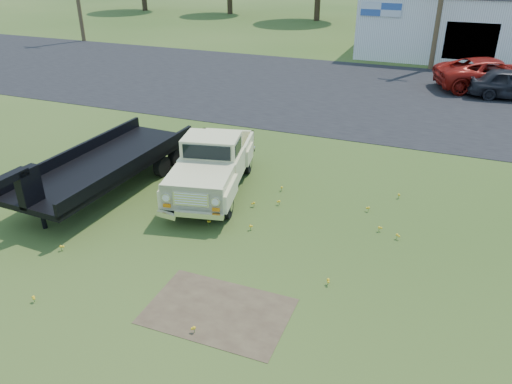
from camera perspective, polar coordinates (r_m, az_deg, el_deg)
ground at (r=13.68m, az=-4.64°, el=-4.33°), size 140.00×140.00×0.00m
asphalt_lot at (r=26.94m, az=9.60°, el=11.28°), size 90.00×14.00×0.02m
dirt_patch_a at (r=10.95m, az=-4.36°, el=-13.42°), size 3.00×2.00×0.01m
dirt_patch_b at (r=17.26m, az=-5.59°, el=2.55°), size 2.20×1.60×0.01m
commercial_building at (r=37.77m, az=23.50°, el=17.22°), size 14.20×8.20×4.15m
vintage_pickup_truck at (r=15.38m, az=-5.00°, el=3.21°), size 2.99×5.38×1.84m
flatbed_trailer at (r=16.17m, az=-16.89°, el=3.49°), size 2.71×7.21×1.94m
red_pickup at (r=29.34m, az=25.43°, el=12.00°), size 6.34×4.48×1.61m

